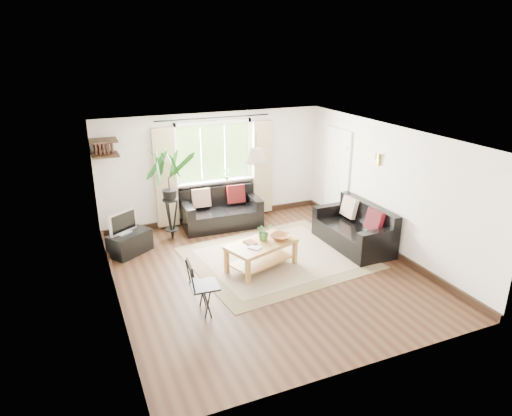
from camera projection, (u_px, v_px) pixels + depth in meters
name	position (u px, v px, depth m)	size (l,w,h in m)	color
floor	(265.00, 271.00, 8.00)	(5.50, 5.50, 0.00)	black
ceiling	(266.00, 136.00, 7.17)	(5.50, 5.50, 0.00)	white
wall_back	(214.00, 168.00, 9.96)	(5.00, 0.02, 2.40)	white
wall_front	(364.00, 283.00, 5.21)	(5.00, 0.02, 2.40)	white
wall_left	(110.00, 230.00, 6.66)	(0.02, 5.50, 2.40)	white
wall_right	(387.00, 189.00, 8.51)	(0.02, 5.50, 2.40)	white
rug	(277.00, 257.00, 8.49)	(3.10, 2.65, 0.02)	#C1B195
window	(214.00, 152.00, 9.81)	(2.50, 0.16, 2.16)	white
door	(336.00, 176.00, 10.03)	(0.06, 0.96, 2.06)	silver
corner_shelf	(104.00, 148.00, 8.68)	(0.50, 0.50, 0.34)	black
pendant_lamp	(256.00, 152.00, 7.64)	(0.36, 0.36, 0.54)	beige
wall_sconce	(377.00, 158.00, 8.56)	(0.12, 0.12, 0.28)	beige
sofa_back	(221.00, 209.00, 9.82)	(1.66, 0.83, 0.78)	black
sofa_right	(353.00, 227.00, 8.86)	(0.85, 1.69, 0.80)	black
coffee_table	(261.00, 255.00, 8.03)	(1.22, 0.66, 0.50)	brown
table_plant	(264.00, 232.00, 7.99)	(0.29, 0.25, 0.32)	#366126
bowl	(280.00, 237.00, 8.07)	(0.35, 0.35, 0.09)	brown
book_a	(252.00, 249.00, 7.66)	(0.15, 0.21, 0.02)	silver
book_b	(246.00, 244.00, 7.88)	(0.17, 0.23, 0.02)	brown
tv_stand	(130.00, 243.00, 8.62)	(0.78, 0.44, 0.42)	black
tv	(123.00, 222.00, 8.43)	(0.60, 0.20, 0.46)	#A5A5AA
palm_stand	(170.00, 196.00, 9.00)	(0.72, 0.72, 1.85)	black
folding_chair	(205.00, 287.00, 6.66)	(0.44, 0.44, 0.84)	black
sill_plant	(227.00, 174.00, 10.00)	(0.14, 0.10, 0.27)	#2D6023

